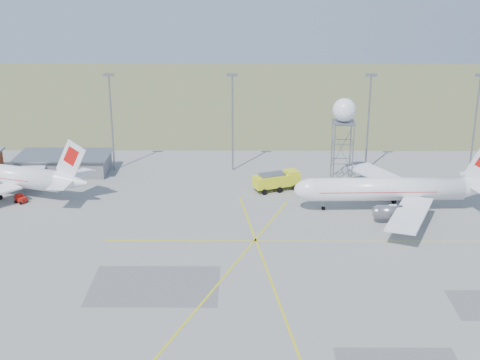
{
  "coord_description": "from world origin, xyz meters",
  "views": [
    {
      "loc": [
        -7.51,
        -67.87,
        44.86
      ],
      "look_at": [
        -8.27,
        40.0,
        6.87
      ],
      "focal_mm": 50.0,
      "sensor_mm": 36.0,
      "label": 1
    }
  ],
  "objects_px": {
    "airliner_main": "(391,190)",
    "fire_truck": "(278,181)",
    "radar_tower": "(343,135)",
    "airliner_far": "(1,175)",
    "baggage_tug": "(21,200)"
  },
  "relations": [
    {
      "from": "fire_truck",
      "to": "airliner_far",
      "type": "bearing_deg",
      "value": 160.7
    },
    {
      "from": "airliner_far",
      "to": "fire_truck",
      "type": "xyz_separation_m",
      "value": [
        52.53,
        2.53,
        -2.0
      ]
    },
    {
      "from": "fire_truck",
      "to": "baggage_tug",
      "type": "bearing_deg",
      "value": 166.58
    },
    {
      "from": "radar_tower",
      "to": "baggage_tug",
      "type": "height_order",
      "value": "radar_tower"
    },
    {
      "from": "fire_truck",
      "to": "baggage_tug",
      "type": "relative_size",
      "value": 3.83
    },
    {
      "from": "airliner_main",
      "to": "baggage_tug",
      "type": "height_order",
      "value": "airliner_main"
    },
    {
      "from": "airliner_far",
      "to": "radar_tower",
      "type": "height_order",
      "value": "radar_tower"
    },
    {
      "from": "airliner_main",
      "to": "fire_truck",
      "type": "height_order",
      "value": "airliner_main"
    },
    {
      "from": "airliner_main",
      "to": "radar_tower",
      "type": "bearing_deg",
      "value": -69.39
    },
    {
      "from": "airliner_main",
      "to": "baggage_tug",
      "type": "bearing_deg",
      "value": -4.44
    },
    {
      "from": "airliner_far",
      "to": "fire_truck",
      "type": "bearing_deg",
      "value": -159.67
    },
    {
      "from": "airliner_main",
      "to": "radar_tower",
      "type": "relative_size",
      "value": 2.18
    },
    {
      "from": "airliner_far",
      "to": "baggage_tug",
      "type": "xyz_separation_m",
      "value": [
        4.89,
        -4.7,
        -3.12
      ]
    },
    {
      "from": "airliner_main",
      "to": "fire_truck",
      "type": "xyz_separation_m",
      "value": [
        -19.72,
        10.09,
        -2.09
      ]
    },
    {
      "from": "airliner_main",
      "to": "airliner_far",
      "type": "xyz_separation_m",
      "value": [
        -72.25,
        7.56,
        -0.1
      ]
    }
  ]
}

